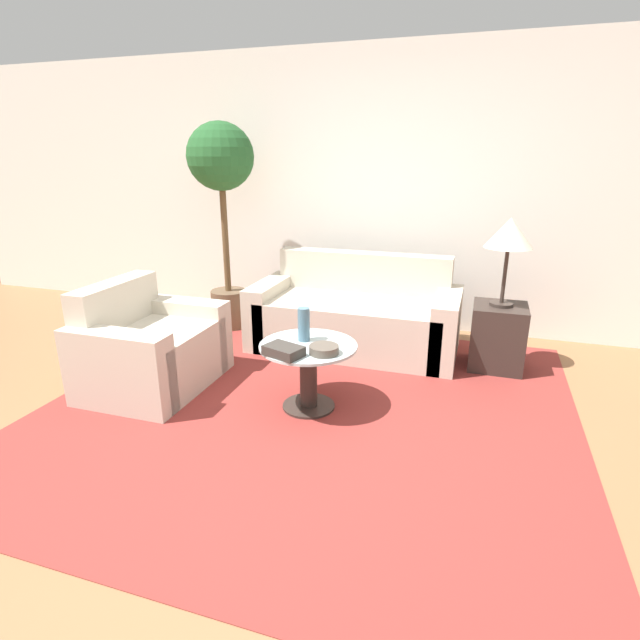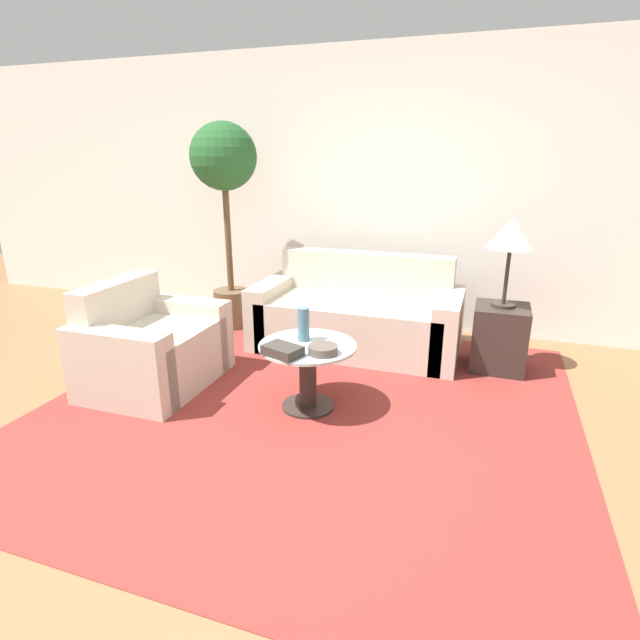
{
  "view_description": "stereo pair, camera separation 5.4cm",
  "coord_description": "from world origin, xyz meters",
  "px_view_note": "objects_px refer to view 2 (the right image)",
  "views": [
    {
      "loc": [
        1.03,
        -2.23,
        1.64
      ],
      "look_at": [
        0.01,
        0.9,
        0.55
      ],
      "focal_mm": 28.0,
      "sensor_mm": 36.0,
      "label": 1
    },
    {
      "loc": [
        1.08,
        -2.21,
        1.64
      ],
      "look_at": [
        0.01,
        0.9,
        0.55
      ],
      "focal_mm": 28.0,
      "sensor_mm": 36.0,
      "label": 2
    }
  ],
  "objects_px": {
    "table_lamp": "(512,236)",
    "vase": "(303,324)",
    "sofa_main": "(358,317)",
    "book_stack": "(283,351)",
    "armchair": "(149,349)",
    "potted_plant": "(225,184)",
    "coffee_table": "(308,367)",
    "bowl": "(323,350)"
  },
  "relations": [
    {
      "from": "table_lamp",
      "to": "vase",
      "type": "height_order",
      "value": "table_lamp"
    },
    {
      "from": "sofa_main",
      "to": "book_stack",
      "type": "bearing_deg",
      "value": -93.98
    },
    {
      "from": "armchair",
      "to": "book_stack",
      "type": "height_order",
      "value": "armchair"
    },
    {
      "from": "vase",
      "to": "potted_plant",
      "type": "bearing_deg",
      "value": 134.14
    },
    {
      "from": "table_lamp",
      "to": "potted_plant",
      "type": "relative_size",
      "value": 0.35
    },
    {
      "from": "armchair",
      "to": "book_stack",
      "type": "xyz_separation_m",
      "value": [
        1.17,
        -0.2,
        0.22
      ]
    },
    {
      "from": "book_stack",
      "to": "armchair",
      "type": "bearing_deg",
      "value": -170.86
    },
    {
      "from": "potted_plant",
      "to": "sofa_main",
      "type": "bearing_deg",
      "value": -5.46
    },
    {
      "from": "sofa_main",
      "to": "coffee_table",
      "type": "height_order",
      "value": "sofa_main"
    },
    {
      "from": "potted_plant",
      "to": "vase",
      "type": "xyz_separation_m",
      "value": [
        1.26,
        -1.3,
        -0.81
      ]
    },
    {
      "from": "sofa_main",
      "to": "table_lamp",
      "type": "bearing_deg",
      "value": -5.71
    },
    {
      "from": "potted_plant",
      "to": "vase",
      "type": "height_order",
      "value": "potted_plant"
    },
    {
      "from": "vase",
      "to": "bowl",
      "type": "relative_size",
      "value": 1.22
    },
    {
      "from": "potted_plant",
      "to": "book_stack",
      "type": "xyz_separation_m",
      "value": [
        1.23,
        -1.58,
        -0.89
      ]
    },
    {
      "from": "armchair",
      "to": "coffee_table",
      "type": "xyz_separation_m",
      "value": [
        1.25,
        0.02,
        0.02
      ]
    },
    {
      "from": "armchair",
      "to": "coffee_table",
      "type": "height_order",
      "value": "armchair"
    },
    {
      "from": "coffee_table",
      "to": "vase",
      "type": "bearing_deg",
      "value": 129.35
    },
    {
      "from": "coffee_table",
      "to": "book_stack",
      "type": "height_order",
      "value": "book_stack"
    },
    {
      "from": "table_lamp",
      "to": "potted_plant",
      "type": "xyz_separation_m",
      "value": [
        -2.52,
        0.25,
        0.31
      ]
    },
    {
      "from": "table_lamp",
      "to": "bowl",
      "type": "xyz_separation_m",
      "value": [
        -1.06,
        -1.23,
        -0.58
      ]
    },
    {
      "from": "coffee_table",
      "to": "sofa_main",
      "type": "bearing_deg",
      "value": 89.15
    },
    {
      "from": "table_lamp",
      "to": "coffee_table",
      "type": "bearing_deg",
      "value": -137.32
    },
    {
      "from": "coffee_table",
      "to": "potted_plant",
      "type": "height_order",
      "value": "potted_plant"
    },
    {
      "from": "vase",
      "to": "bowl",
      "type": "bearing_deg",
      "value": -42.19
    },
    {
      "from": "sofa_main",
      "to": "potted_plant",
      "type": "bearing_deg",
      "value": 174.54
    },
    {
      "from": "sofa_main",
      "to": "book_stack",
      "type": "relative_size",
      "value": 6.53
    },
    {
      "from": "sofa_main",
      "to": "table_lamp",
      "type": "height_order",
      "value": "table_lamp"
    },
    {
      "from": "sofa_main",
      "to": "bowl",
      "type": "xyz_separation_m",
      "value": [
        0.13,
        -1.35,
        0.21
      ]
    },
    {
      "from": "table_lamp",
      "to": "book_stack",
      "type": "xyz_separation_m",
      "value": [
        -1.29,
        -1.34,
        -0.58
      ]
    },
    {
      "from": "sofa_main",
      "to": "bowl",
      "type": "distance_m",
      "value": 1.37
    },
    {
      "from": "book_stack",
      "to": "table_lamp",
      "type": "bearing_deg",
      "value": 65.02
    },
    {
      "from": "armchair",
      "to": "bowl",
      "type": "distance_m",
      "value": 1.42
    },
    {
      "from": "coffee_table",
      "to": "bowl",
      "type": "height_order",
      "value": "bowl"
    },
    {
      "from": "coffee_table",
      "to": "table_lamp",
      "type": "relative_size",
      "value": 0.95
    },
    {
      "from": "armchair",
      "to": "bowl",
      "type": "relative_size",
      "value": 5.3
    },
    {
      "from": "armchair",
      "to": "potted_plant",
      "type": "distance_m",
      "value": 1.77
    },
    {
      "from": "bowl",
      "to": "book_stack",
      "type": "relative_size",
      "value": 0.69
    },
    {
      "from": "vase",
      "to": "table_lamp",
      "type": "bearing_deg",
      "value": 39.8
    },
    {
      "from": "sofa_main",
      "to": "bowl",
      "type": "bearing_deg",
      "value": -84.65
    },
    {
      "from": "coffee_table",
      "to": "potted_plant",
      "type": "distance_m",
      "value": 2.18
    },
    {
      "from": "armchair",
      "to": "vase",
      "type": "distance_m",
      "value": 1.24
    },
    {
      "from": "table_lamp",
      "to": "armchair",
      "type": "bearing_deg",
      "value": -155.28
    }
  ]
}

